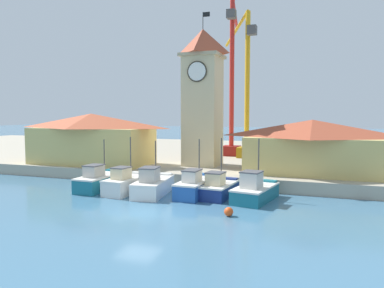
# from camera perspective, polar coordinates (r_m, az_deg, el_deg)

# --- Properties ---
(ground_plane) EXTENTS (300.00, 300.00, 0.00)m
(ground_plane) POSITION_cam_1_polar(r_m,az_deg,el_deg) (23.72, -8.21, -10.51)
(ground_plane) COLOR teal
(quay_wharf) EXTENTS (120.00, 40.00, 1.06)m
(quay_wharf) POSITION_cam_1_polar(r_m,az_deg,el_deg) (50.53, 7.34, -1.81)
(quay_wharf) COLOR #A89E89
(quay_wharf) RESTS_ON ground
(fishing_boat_far_left) EXTENTS (2.02, 5.08, 4.06)m
(fishing_boat_far_left) POSITION_cam_1_polar(r_m,az_deg,el_deg) (31.49, -13.85, -5.41)
(fishing_boat_far_left) COLOR #196B7F
(fishing_boat_far_left) RESTS_ON ground
(fishing_boat_left_outer) EXTENTS (2.15, 4.57, 4.35)m
(fishing_boat_left_outer) POSITION_cam_1_polar(r_m,az_deg,el_deg) (29.77, -9.93, -5.91)
(fishing_boat_left_outer) COLOR silver
(fishing_boat_left_outer) RESTS_ON ground
(fishing_boat_left_inner) EXTENTS (2.76, 5.39, 4.09)m
(fishing_boat_left_inner) POSITION_cam_1_polar(r_m,az_deg,el_deg) (28.91, -5.96, -6.20)
(fishing_boat_left_inner) COLOR silver
(fishing_boat_left_inner) RESTS_ON ground
(fishing_boat_mid_left) EXTENTS (1.98, 5.19, 4.25)m
(fishing_boat_mid_left) POSITION_cam_1_polar(r_m,az_deg,el_deg) (28.42, 0.60, -6.39)
(fishing_boat_mid_left) COLOR #2356A8
(fishing_boat_mid_left) RESTS_ON ground
(fishing_boat_center) EXTENTS (2.30, 4.43, 4.36)m
(fishing_boat_center) POSITION_cam_1_polar(r_m,az_deg,el_deg) (28.03, 4.06, -6.70)
(fishing_boat_center) COLOR navy
(fishing_boat_center) RESTS_ON ground
(fishing_boat_mid_right) EXTENTS (2.88, 4.99, 4.40)m
(fishing_boat_mid_right) POSITION_cam_1_polar(r_m,az_deg,el_deg) (27.10, 9.57, -7.03)
(fishing_boat_mid_right) COLOR #196B7F
(fishing_boat_mid_right) RESTS_ON ground
(clock_tower) EXTENTS (3.83, 3.83, 14.92)m
(clock_tower) POSITION_cam_1_polar(r_m,az_deg,el_deg) (37.07, 1.64, 7.55)
(clock_tower) COLOR beige
(clock_tower) RESTS_ON quay_wharf
(warehouse_left) EXTENTS (12.49, 5.83, 5.13)m
(warehouse_left) POSITION_cam_1_polar(r_m,az_deg,el_deg) (39.56, -15.07, 0.86)
(warehouse_left) COLOR tan
(warehouse_left) RESTS_ON quay_wharf
(warehouse_right) EXTENTS (11.31, 6.40, 4.61)m
(warehouse_right) POSITION_cam_1_polar(r_m,az_deg,el_deg) (33.77, 17.80, -0.27)
(warehouse_right) COLOR tan
(warehouse_right) RESTS_ON quay_wharf
(port_crane_near) EXTENTS (2.20, 8.76, 19.42)m
(port_crane_near) POSITION_cam_1_polar(r_m,az_deg,el_deg) (45.93, 6.09, 7.76)
(port_crane_near) COLOR maroon
(port_crane_near) RESTS_ON quay_wharf
(port_crane_far) EXTENTS (5.80, 9.25, 16.91)m
(port_crane_far) POSITION_cam_1_polar(r_m,az_deg,el_deg) (44.19, 8.26, 6.61)
(port_crane_far) COLOR #976E11
(port_crane_far) RESTS_ON quay_wharf
(mooring_buoy) EXTENTS (0.56, 0.56, 0.56)m
(mooring_buoy) POSITION_cam_1_polar(r_m,az_deg,el_deg) (23.02, 5.61, -10.23)
(mooring_buoy) COLOR #E54C19
(mooring_buoy) RESTS_ON ground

